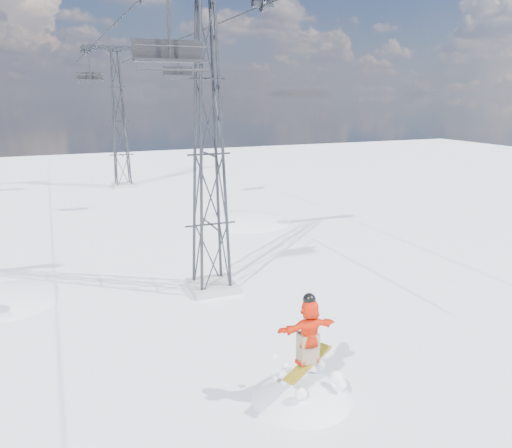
# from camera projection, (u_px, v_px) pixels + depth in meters

# --- Properties ---
(ground) EXTENTS (120.00, 120.00, 0.00)m
(ground) POSITION_uv_depth(u_px,v_px,m) (276.00, 403.00, 12.83)
(ground) COLOR white
(ground) RESTS_ON ground
(snow_terrain) EXTENTS (39.00, 37.00, 22.00)m
(snow_terrain) POSITION_uv_depth(u_px,v_px,m) (72.00, 368.00, 32.49)
(snow_terrain) COLOR white
(snow_terrain) RESTS_ON ground
(lift_tower_near) EXTENTS (5.20, 1.80, 11.43)m
(lift_tower_near) POSITION_uv_depth(u_px,v_px,m) (209.00, 155.00, 18.90)
(lift_tower_near) COLOR #999999
(lift_tower_near) RESTS_ON ground
(lift_tower_far) EXTENTS (5.20, 1.80, 11.43)m
(lift_tower_far) POSITION_uv_depth(u_px,v_px,m) (119.00, 122.00, 41.25)
(lift_tower_far) COLOR #999999
(lift_tower_far) RESTS_ON ground
(haul_cables) EXTENTS (4.46, 51.00, 0.06)m
(haul_cables) POSITION_uv_depth(u_px,v_px,m) (145.00, 36.00, 27.82)
(haul_cables) COLOR black
(haul_cables) RESTS_ON ground
(lift_chair_near) EXTENTS (2.03, 0.58, 2.52)m
(lift_chair_near) POSITION_uv_depth(u_px,v_px,m) (169.00, 53.00, 13.96)
(lift_chair_near) COLOR black
(lift_chair_near) RESTS_ON ground
(lift_chair_mid) EXTENTS (1.86, 0.53, 2.30)m
(lift_chair_mid) POSITION_uv_depth(u_px,v_px,m) (179.00, 72.00, 30.50)
(lift_chair_mid) COLOR black
(lift_chair_mid) RESTS_ON ground
(lift_chair_far) EXTENTS (1.90, 0.55, 2.36)m
(lift_chair_far) POSITION_uv_depth(u_px,v_px,m) (90.00, 77.00, 37.64)
(lift_chair_far) COLOR black
(lift_chair_far) RESTS_ON ground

